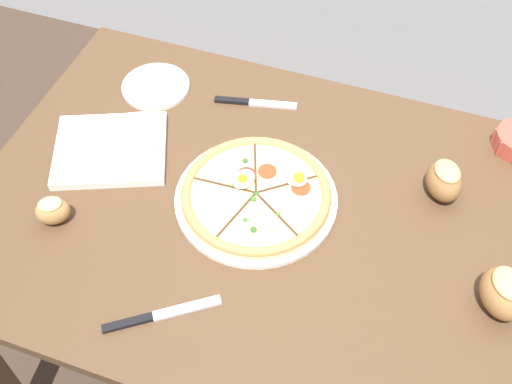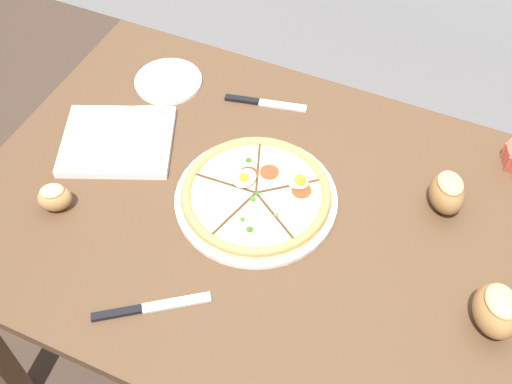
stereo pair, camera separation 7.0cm
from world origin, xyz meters
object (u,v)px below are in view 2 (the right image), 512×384
bread_piece_near (496,310)px  napkin_folded (117,139)px  bread_piece_far (54,197)px  knife_spare (150,307)px  knife_main (264,103)px  side_saucer (168,81)px  pizza (256,195)px  bread_piece_mid (447,192)px  dining_table (261,237)px

bread_piece_near → napkin_folded: bearing=173.2°
bread_piece_far → knife_spare: bearing=-23.3°
knife_main → side_saucer: (-0.26, -0.03, 0.00)m
bread_piece_near → bread_piece_far: size_ratio=1.48×
pizza → knife_spare: pizza is taller
napkin_folded → bread_piece_near: bearing=-6.8°
bread_piece_mid → knife_spare: size_ratio=0.61×
bread_piece_far → side_saucer: 0.45m
pizza → knife_spare: (-0.08, -0.33, -0.01)m
dining_table → bread_piece_mid: (0.35, 0.17, 0.15)m
pizza → bread_piece_near: 0.53m
bread_piece_mid → bread_piece_far: bearing=-155.4°
bread_piece_far → knife_spare: 0.33m
bread_piece_mid → side_saucer: bearing=172.2°
bread_piece_mid → knife_main: size_ratio=0.59×
bread_piece_mid → side_saucer: (-0.74, 0.10, -0.04)m
knife_spare → bread_piece_near: bearing=-14.2°
knife_spare → knife_main: bearing=56.8°
bread_piece_near → side_saucer: (-0.88, 0.34, -0.05)m
bread_piece_mid → side_saucer: bread_piece_mid is taller
dining_table → knife_spare: (-0.10, -0.31, 0.11)m
pizza → bread_piece_near: (0.52, -0.09, 0.03)m
dining_table → knife_spare: 0.34m
dining_table → side_saucer: 0.48m
pizza → bread_piece_far: size_ratio=3.95×
napkin_folded → bread_piece_far: bearing=-95.5°
dining_table → pizza: 0.13m
napkin_folded → dining_table: bearing=-5.8°
pizza → knife_spare: bearing=-103.6°
dining_table → napkin_folded: (-0.39, 0.04, 0.12)m
dining_table → knife_main: knife_main is taller
knife_main → knife_spare: size_ratio=1.03×
napkin_folded → bread_piece_mid: (0.74, 0.13, 0.03)m
side_saucer → pizza: bearing=-35.2°
napkin_folded → bread_piece_near: size_ratio=2.38×
bread_piece_far → knife_spare: bread_piece_far is taller
dining_table → bread_piece_mid: 0.42m
napkin_folded → bread_piece_mid: 0.75m
knife_spare → side_saucer: size_ratio=1.15×
pizza → bread_piece_mid: 0.41m
bread_piece_near → knife_main: size_ratio=0.65×
pizza → dining_table: bearing=-42.6°
bread_piece_far → knife_main: 0.55m
pizza → knife_main: size_ratio=1.74×
dining_table → napkin_folded: size_ratio=3.99×
napkin_folded → knife_main: 0.37m
knife_spare → side_saucer: (-0.28, 0.58, 0.00)m
pizza → knife_main: pizza is taller
bread_piece_mid → bread_piece_far: bread_piece_mid is taller
pizza → bread_piece_mid: bearing=22.3°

